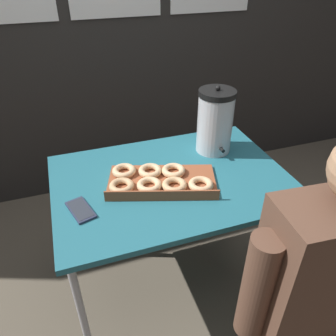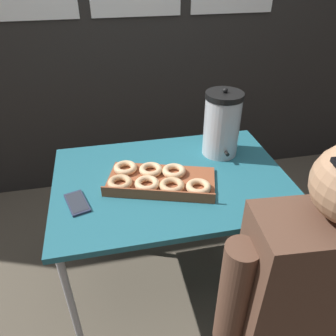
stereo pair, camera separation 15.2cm
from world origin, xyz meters
The scene contains 7 objects.
ground_plane centered at (0.00, 0.00, 0.00)m, with size 12.00×12.00×0.00m, color brown.
back_wall centered at (0.00, 1.10, 1.31)m, with size 6.00×0.11×2.61m.
folding_table centered at (0.00, 0.00, 0.66)m, with size 1.11×0.78×0.71m.
donut_box centered at (-0.07, -0.03, 0.73)m, with size 0.55×0.40×0.05m.
coffee_urn centered at (0.30, 0.18, 0.88)m, with size 0.19×0.21×0.36m.
cell_phone centered at (-0.44, -0.10, 0.72)m, with size 0.12×0.17×0.01m.
person_seated centered at (0.31, -0.70, 0.59)m, with size 0.62×0.28×1.25m.
Camera 2 is at (-0.28, -1.24, 1.62)m, focal length 35.00 mm.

